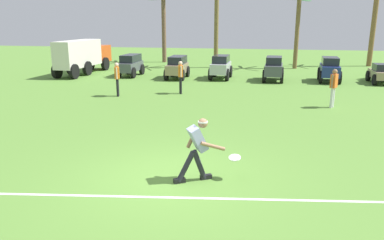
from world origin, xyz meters
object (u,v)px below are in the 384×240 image
at_px(frisbee_thrower, 197,146).
at_px(parked_car_slot_e, 330,69).
at_px(teammate_deep, 117,76).
at_px(parked_car_slot_b, 177,66).
at_px(palm_tree_right_of_centre, 298,20).
at_px(frisbee_in_flight, 235,158).
at_px(palm_tree_left_of_centre, 217,8).
at_px(box_truck, 83,55).
at_px(parked_car_slot_c, 221,66).
at_px(palm_tree_far_left, 164,21).
at_px(teammate_midfield, 334,85).
at_px(palm_tree_far_right, 375,9).
at_px(parked_car_slot_d, 274,68).
at_px(parked_car_slot_f, 381,73).
at_px(teammate_near_sideline, 180,74).
at_px(parked_car_slot_a, 130,65).

height_order(frisbee_thrower, parked_car_slot_e, frisbee_thrower).
height_order(teammate_deep, parked_car_slot_b, teammate_deep).
height_order(parked_car_slot_e, palm_tree_right_of_centre, palm_tree_right_of_centre).
xyz_separation_m(frisbee_in_flight, parked_car_slot_e, (4.27, 14.78, 0.24)).
bearing_deg(frisbee_in_flight, teammate_deep, 125.77).
relative_size(teammate_deep, palm_tree_left_of_centre, 0.22).
bearing_deg(box_truck, parked_car_slot_c, -2.92).
height_order(teammate_deep, palm_tree_left_of_centre, palm_tree_left_of_centre).
distance_m(teammate_deep, palm_tree_far_left, 15.05).
xyz_separation_m(teammate_midfield, parked_car_slot_c, (-5.32, 6.92, -0.20)).
height_order(box_truck, palm_tree_far_left, palm_tree_far_left).
relative_size(palm_tree_far_left, palm_tree_left_of_centre, 0.78).
distance_m(frisbee_thrower, box_truck, 18.60).
bearing_deg(parked_car_slot_b, palm_tree_far_right, 34.18).
distance_m(box_truck, palm_tree_left_of_centre, 10.04).
relative_size(palm_tree_far_left, palm_tree_right_of_centre, 1.04).
height_order(parked_car_slot_d, parked_car_slot_f, parked_car_slot_d).
height_order(teammate_near_sideline, parked_car_slot_e, teammate_near_sideline).
distance_m(teammate_deep, parked_car_slot_f, 14.49).
bearing_deg(palm_tree_far_right, teammate_deep, -134.54).
height_order(parked_car_slot_b, palm_tree_right_of_centre, palm_tree_right_of_centre).
bearing_deg(teammate_near_sideline, palm_tree_far_right, 49.05).
height_order(parked_car_slot_e, palm_tree_far_left, palm_tree_far_left).
height_order(parked_car_slot_a, palm_tree_far_right, palm_tree_far_right).
bearing_deg(frisbee_thrower, parked_car_slot_c, 94.53).
relative_size(teammate_deep, parked_car_slot_c, 0.66).
relative_size(teammate_near_sideline, teammate_deep, 1.00).
distance_m(parked_car_slot_e, box_truck, 15.43).
relative_size(teammate_deep, palm_tree_far_right, 0.21).
height_order(teammate_deep, palm_tree_right_of_centre, palm_tree_right_of_centre).
bearing_deg(parked_car_slot_a, box_truck, 173.99).
height_order(teammate_deep, parked_car_slot_e, teammate_deep).
relative_size(frisbee_in_flight, parked_car_slot_f, 0.14).
xyz_separation_m(teammate_deep, parked_car_slot_d, (7.21, 6.08, -0.20)).
relative_size(teammate_near_sideline, parked_car_slot_d, 0.65).
xyz_separation_m(teammate_midfield, palm_tree_far_left, (-11.09, 15.37, 2.46)).
bearing_deg(parked_car_slot_d, parked_car_slot_f, 1.34).
height_order(teammate_deep, box_truck, box_truck).
distance_m(frisbee_thrower, parked_car_slot_b, 15.11).
height_order(teammate_near_sideline, palm_tree_far_left, palm_tree_far_left).
distance_m(teammate_midfield, teammate_deep, 9.44).
relative_size(parked_car_slot_b, parked_car_slot_d, 1.01).
bearing_deg(parked_car_slot_c, palm_tree_far_right, 39.13).
bearing_deg(palm_tree_right_of_centre, teammate_midfield, -87.70).
bearing_deg(frisbee_in_flight, palm_tree_right_of_centre, 82.29).
bearing_deg(parked_car_slot_e, parked_car_slot_d, -175.54).
bearing_deg(parked_car_slot_c, palm_tree_far_left, 124.29).
xyz_separation_m(teammate_near_sideline, palm_tree_far_right, (11.90, 13.72, 3.28)).
relative_size(parked_car_slot_b, box_truck, 0.41).
relative_size(parked_car_slot_d, palm_tree_right_of_centre, 0.44).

